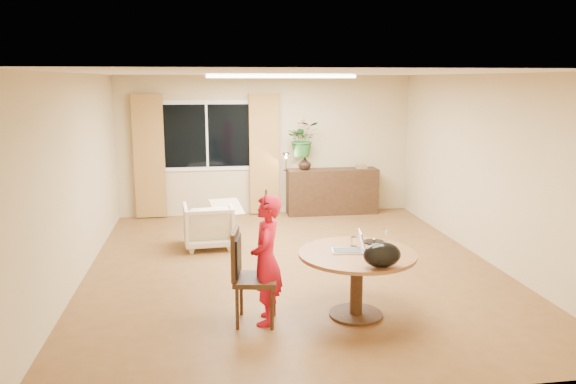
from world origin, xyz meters
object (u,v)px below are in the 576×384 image
Objects in this scene: armchair at (208,225)px; sideboard at (332,191)px; dining_table at (357,266)px; child at (266,260)px; dining_chair at (256,277)px.

sideboard is (2.35, 1.86, 0.09)m from armchair.
child reaches higher than dining_table.
child reaches higher than sideboard.
dining_table is 0.73× the size of sideboard.
sideboard is (1.89, 4.69, -0.07)m from dining_chair.
dining_table is 3.23m from armchair.
dining_chair is (-1.09, -0.01, -0.06)m from dining_table.
dining_chair reaches higher than armchair.
dining_table is 1.09m from dining_chair.
dining_table is at bearing 103.17° from child.
armchair is (-0.47, 2.83, -0.16)m from dining_chair.
child is at bearing -179.27° from dining_table.
armchair is at bearing 109.80° from dining_chair.
dining_chair is 1.35× the size of armchair.
dining_table is 4.75m from sideboard.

